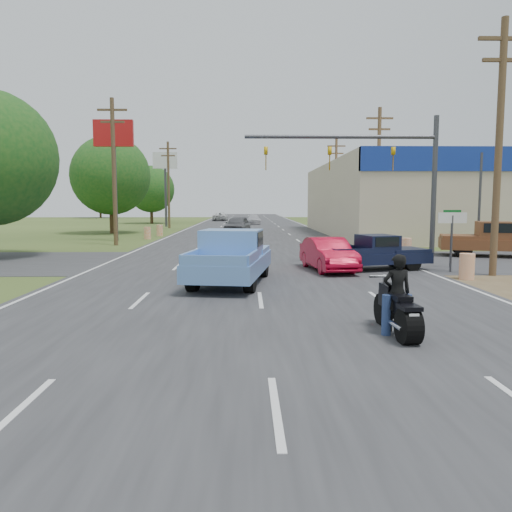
{
  "coord_description": "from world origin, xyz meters",
  "views": [
    {
      "loc": [
        -0.4,
        -6.71,
        2.9
      ],
      "look_at": [
        -0.12,
        8.41,
        1.3
      ],
      "focal_mm": 35.0,
      "sensor_mm": 36.0,
      "label": 1
    }
  ],
  "objects_px": {
    "rider": "(397,297)",
    "motorcycle": "(398,312)",
    "distant_car_white": "(220,217)",
    "red_convertible": "(328,255)",
    "navy_pickup": "(377,252)",
    "brown_pickup": "(493,239)",
    "distant_car_grey": "(237,225)",
    "blue_pickup": "(232,256)",
    "distant_car_silver": "(253,219)"
  },
  "relations": [
    {
      "from": "brown_pickup",
      "to": "distant_car_grey",
      "type": "bearing_deg",
      "value": 52.04
    },
    {
      "from": "rider",
      "to": "navy_pickup",
      "type": "xyz_separation_m",
      "value": [
        2.42,
        10.83,
        -0.08
      ]
    },
    {
      "from": "blue_pickup",
      "to": "distant_car_grey",
      "type": "relative_size",
      "value": 1.23
    },
    {
      "from": "motorcycle",
      "to": "distant_car_grey",
      "type": "relative_size",
      "value": 0.48
    },
    {
      "from": "navy_pickup",
      "to": "distant_car_silver",
      "type": "xyz_separation_m",
      "value": [
        -4.76,
        48.99,
        -0.1
      ]
    },
    {
      "from": "blue_pickup",
      "to": "navy_pickup",
      "type": "relative_size",
      "value": 1.25
    },
    {
      "from": "rider",
      "to": "distant_car_silver",
      "type": "height_order",
      "value": "rider"
    },
    {
      "from": "navy_pickup",
      "to": "distant_car_grey",
      "type": "distance_m",
      "value": 26.54
    },
    {
      "from": "rider",
      "to": "motorcycle",
      "type": "bearing_deg",
      "value": 90.0
    },
    {
      "from": "distant_car_white",
      "to": "rider",
      "type": "bearing_deg",
      "value": 98.13
    },
    {
      "from": "motorcycle",
      "to": "distant_car_grey",
      "type": "bearing_deg",
      "value": 92.41
    },
    {
      "from": "motorcycle",
      "to": "distant_car_silver",
      "type": "xyz_separation_m",
      "value": [
        -2.35,
        59.89,
        0.13
      ]
    },
    {
      "from": "blue_pickup",
      "to": "distant_car_grey",
      "type": "distance_m",
      "value": 29.19
    },
    {
      "from": "distant_car_silver",
      "to": "blue_pickup",
      "type": "bearing_deg",
      "value": -93.66
    },
    {
      "from": "brown_pickup",
      "to": "distant_car_white",
      "type": "xyz_separation_m",
      "value": [
        -17.89,
        57.0,
        -0.27
      ]
    },
    {
      "from": "motorcycle",
      "to": "distant_car_silver",
      "type": "distance_m",
      "value": 59.94
    },
    {
      "from": "red_convertible",
      "to": "motorcycle",
      "type": "height_order",
      "value": "red_convertible"
    },
    {
      "from": "red_convertible",
      "to": "distant_car_silver",
      "type": "distance_m",
      "value": 49.28
    },
    {
      "from": "rider",
      "to": "brown_pickup",
      "type": "xyz_separation_m",
      "value": [
        10.16,
        16.16,
        0.11
      ]
    },
    {
      "from": "motorcycle",
      "to": "distant_car_white",
      "type": "xyz_separation_m",
      "value": [
        -7.73,
        73.24,
        0.16
      ]
    },
    {
      "from": "red_convertible",
      "to": "navy_pickup",
      "type": "relative_size",
      "value": 0.87
    },
    {
      "from": "rider",
      "to": "distant_car_grey",
      "type": "distance_m",
      "value": 36.78
    },
    {
      "from": "red_convertible",
      "to": "blue_pickup",
      "type": "relative_size",
      "value": 0.7
    },
    {
      "from": "rider",
      "to": "distant_car_white",
      "type": "bearing_deg",
      "value": -88.07
    },
    {
      "from": "red_convertible",
      "to": "distant_car_silver",
      "type": "xyz_separation_m",
      "value": [
        -2.57,
        49.22,
        -0.03
      ]
    },
    {
      "from": "motorcycle",
      "to": "distant_car_grey",
      "type": "height_order",
      "value": "distant_car_grey"
    },
    {
      "from": "red_convertible",
      "to": "motorcycle",
      "type": "relative_size",
      "value": 1.77
    },
    {
      "from": "navy_pickup",
      "to": "distant_car_silver",
      "type": "relative_size",
      "value": 1.06
    },
    {
      "from": "brown_pickup",
      "to": "distant_car_silver",
      "type": "relative_size",
      "value": 1.33
    },
    {
      "from": "blue_pickup",
      "to": "rider",
      "type": "bearing_deg",
      "value": -53.52
    },
    {
      "from": "motorcycle",
      "to": "brown_pickup",
      "type": "relative_size",
      "value": 0.39
    },
    {
      "from": "brown_pickup",
      "to": "distant_car_silver",
      "type": "xyz_separation_m",
      "value": [
        -12.51,
        43.66,
        -0.29
      ]
    },
    {
      "from": "red_convertible",
      "to": "navy_pickup",
      "type": "distance_m",
      "value": 2.21
    },
    {
      "from": "motorcycle",
      "to": "brown_pickup",
      "type": "height_order",
      "value": "brown_pickup"
    },
    {
      "from": "distant_car_silver",
      "to": "rider",
      "type": "bearing_deg",
      "value": -89.79
    },
    {
      "from": "motorcycle",
      "to": "distant_car_white",
      "type": "height_order",
      "value": "distant_car_white"
    },
    {
      "from": "rider",
      "to": "distant_car_silver",
      "type": "xyz_separation_m",
      "value": [
        -2.35,
        59.82,
        -0.18
      ]
    },
    {
      "from": "rider",
      "to": "distant_car_silver",
      "type": "relative_size",
      "value": 0.37
    },
    {
      "from": "motorcycle",
      "to": "brown_pickup",
      "type": "distance_m",
      "value": 19.16
    },
    {
      "from": "blue_pickup",
      "to": "brown_pickup",
      "type": "xyz_separation_m",
      "value": [
        13.99,
        8.81,
        -0.02
      ]
    },
    {
      "from": "blue_pickup",
      "to": "distant_car_silver",
      "type": "xyz_separation_m",
      "value": [
        1.48,
        52.47,
        -0.31
      ]
    },
    {
      "from": "brown_pickup",
      "to": "distant_car_white",
      "type": "height_order",
      "value": "brown_pickup"
    },
    {
      "from": "distant_car_grey",
      "to": "distant_car_silver",
      "type": "height_order",
      "value": "distant_car_grey"
    },
    {
      "from": "distant_car_grey",
      "to": "distant_car_white",
      "type": "xyz_separation_m",
      "value": [
        -3.56,
        36.63,
        -0.16
      ]
    },
    {
      "from": "rider",
      "to": "navy_pickup",
      "type": "relative_size",
      "value": 0.35
    },
    {
      "from": "red_convertible",
      "to": "brown_pickup",
      "type": "relative_size",
      "value": 0.7
    },
    {
      "from": "red_convertible",
      "to": "distant_car_silver",
      "type": "height_order",
      "value": "red_convertible"
    },
    {
      "from": "distant_car_grey",
      "to": "distant_car_silver",
      "type": "bearing_deg",
      "value": 94.52
    },
    {
      "from": "rider",
      "to": "distant_car_silver",
      "type": "distance_m",
      "value": 59.87
    },
    {
      "from": "navy_pickup",
      "to": "distant_car_white",
      "type": "relative_size",
      "value": 0.98
    }
  ]
}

